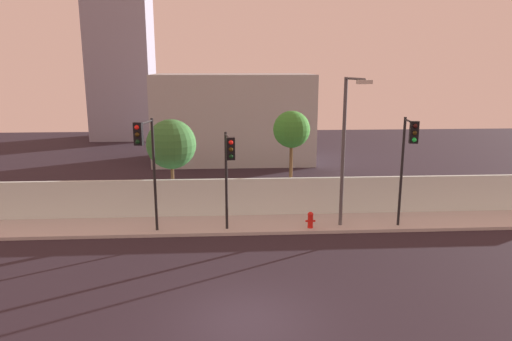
{
  "coord_description": "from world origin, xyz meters",
  "views": [
    {
      "loc": [
        -0.44,
        -12.26,
        7.3
      ],
      "look_at": [
        0.68,
        6.5,
        3.02
      ],
      "focal_mm": 32.87,
      "sensor_mm": 36.0,
      "label": 1
    }
  ],
  "objects_px": {
    "traffic_light_right": "(408,150)",
    "street_lamp_curbside": "(346,141)",
    "traffic_light_left": "(229,162)",
    "roadside_tree_leftmost": "(171,144)",
    "fire_hydrant": "(310,219)",
    "traffic_light_center": "(146,153)",
    "roadside_tree_midleft": "(292,130)"
  },
  "relations": [
    {
      "from": "traffic_light_center",
      "to": "fire_hydrant",
      "type": "xyz_separation_m",
      "value": [
        6.97,
        0.67,
        -3.22
      ]
    },
    {
      "from": "traffic_light_center",
      "to": "roadside_tree_midleft",
      "type": "relative_size",
      "value": 0.98
    },
    {
      "from": "fire_hydrant",
      "to": "roadside_tree_leftmost",
      "type": "bearing_deg",
      "value": 151.11
    },
    {
      "from": "roadside_tree_leftmost",
      "to": "traffic_light_right",
      "type": "bearing_deg",
      "value": -22.16
    },
    {
      "from": "traffic_light_left",
      "to": "roadside_tree_leftmost",
      "type": "distance_m",
      "value": 5.17
    },
    {
      "from": "traffic_light_left",
      "to": "roadside_tree_midleft",
      "type": "distance_m",
      "value": 5.42
    },
    {
      "from": "traffic_light_right",
      "to": "street_lamp_curbside",
      "type": "bearing_deg",
      "value": 163.0
    },
    {
      "from": "traffic_light_center",
      "to": "fire_hydrant",
      "type": "height_order",
      "value": "traffic_light_center"
    },
    {
      "from": "street_lamp_curbside",
      "to": "roadside_tree_leftmost",
      "type": "bearing_deg",
      "value": 156.3
    },
    {
      "from": "traffic_light_center",
      "to": "roadside_tree_leftmost",
      "type": "relative_size",
      "value": 1.06
    },
    {
      "from": "fire_hydrant",
      "to": "street_lamp_curbside",
      "type": "bearing_deg",
      "value": 3.03
    },
    {
      "from": "roadside_tree_leftmost",
      "to": "fire_hydrant",
      "type": "bearing_deg",
      "value": -28.89
    },
    {
      "from": "street_lamp_curbside",
      "to": "traffic_light_center",
      "type": "bearing_deg",
      "value": -174.94
    },
    {
      "from": "street_lamp_curbside",
      "to": "roadside_tree_midleft",
      "type": "xyz_separation_m",
      "value": [
        -1.91,
        3.49,
        -0.0
      ]
    },
    {
      "from": "fire_hydrant",
      "to": "roadside_tree_leftmost",
      "type": "xyz_separation_m",
      "value": [
        -6.46,
        3.56,
        2.85
      ]
    },
    {
      "from": "traffic_light_right",
      "to": "roadside_tree_leftmost",
      "type": "bearing_deg",
      "value": 157.84
    },
    {
      "from": "traffic_light_right",
      "to": "fire_hydrant",
      "type": "relative_size",
      "value": 6.63
    },
    {
      "from": "traffic_light_left",
      "to": "fire_hydrant",
      "type": "height_order",
      "value": "traffic_light_left"
    },
    {
      "from": "traffic_light_left",
      "to": "traffic_light_center",
      "type": "bearing_deg",
      "value": 178.53
    },
    {
      "from": "traffic_light_center",
      "to": "traffic_light_right",
      "type": "xyz_separation_m",
      "value": [
        10.92,
        -0.01,
        -0.02
      ]
    },
    {
      "from": "traffic_light_right",
      "to": "traffic_light_left",
      "type": "bearing_deg",
      "value": -179.4
    },
    {
      "from": "traffic_light_right",
      "to": "roadside_tree_leftmost",
      "type": "xyz_separation_m",
      "value": [
        -10.41,
        4.24,
        -0.35
      ]
    },
    {
      "from": "traffic_light_left",
      "to": "street_lamp_curbside",
      "type": "xyz_separation_m",
      "value": [
        5.1,
        0.83,
        0.72
      ]
    },
    {
      "from": "traffic_light_left",
      "to": "roadside_tree_leftmost",
      "type": "height_order",
      "value": "roadside_tree_leftmost"
    },
    {
      "from": "traffic_light_left",
      "to": "traffic_light_center",
      "type": "xyz_separation_m",
      "value": [
        -3.35,
        0.09,
        0.42
      ]
    },
    {
      "from": "traffic_light_right",
      "to": "street_lamp_curbside",
      "type": "distance_m",
      "value": 2.6
    },
    {
      "from": "traffic_light_left",
      "to": "traffic_light_center",
      "type": "distance_m",
      "value": 3.38
    },
    {
      "from": "street_lamp_curbside",
      "to": "fire_hydrant",
      "type": "xyz_separation_m",
      "value": [
        -1.48,
        -0.08,
        -3.52
      ]
    },
    {
      "from": "roadside_tree_leftmost",
      "to": "roadside_tree_midleft",
      "type": "relative_size",
      "value": 0.92
    },
    {
      "from": "fire_hydrant",
      "to": "traffic_light_center",
      "type": "bearing_deg",
      "value": -174.51
    },
    {
      "from": "fire_hydrant",
      "to": "roadside_tree_leftmost",
      "type": "distance_m",
      "value": 7.91
    },
    {
      "from": "traffic_light_left",
      "to": "roadside_tree_leftmost",
      "type": "bearing_deg",
      "value": 123.35
    }
  ]
}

